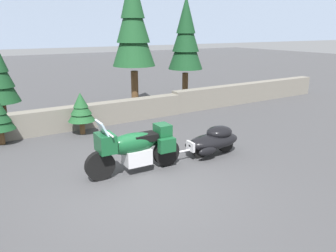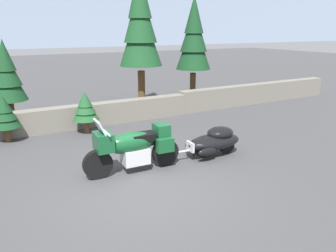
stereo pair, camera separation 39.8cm
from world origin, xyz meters
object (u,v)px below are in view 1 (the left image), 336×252
object	(u,v)px
pine_tree_tall	(133,23)
car_shaped_trailer	(214,140)
touring_motorcycle	(134,147)
pine_tree_far_right	(186,37)

from	to	relation	value
pine_tree_tall	car_shaped_trailer	bearing A→B (deg)	-95.88
touring_motorcycle	pine_tree_far_right	xyz separation A→B (m)	(5.37, 5.69, 2.23)
car_shaped_trailer	pine_tree_far_right	world-z (taller)	pine_tree_far_right
car_shaped_trailer	pine_tree_tall	xyz separation A→B (m)	(0.59, 5.72, 2.99)
car_shaped_trailer	pine_tree_far_right	size ratio (longest dim) A/B	0.49
touring_motorcycle	car_shaped_trailer	distance (m)	2.26
pine_tree_tall	pine_tree_far_right	bearing A→B (deg)	1.47
touring_motorcycle	car_shaped_trailer	xyz separation A→B (m)	(2.25, -0.10, -0.21)
pine_tree_far_right	car_shaped_trailer	bearing A→B (deg)	-118.35
pine_tree_tall	pine_tree_far_right	distance (m)	2.59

